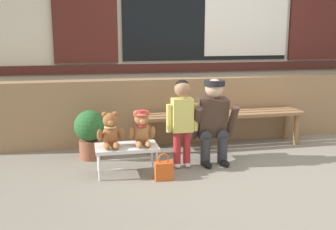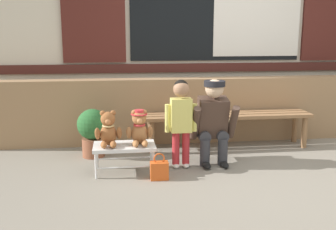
% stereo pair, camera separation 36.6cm
% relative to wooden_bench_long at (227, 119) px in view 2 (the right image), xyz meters
% --- Properties ---
extents(ground_plane, '(60.00, 60.00, 0.00)m').
position_rel_wooden_bench_long_xyz_m(ground_plane, '(0.02, -1.06, -0.37)').
color(ground_plane, gray).
extents(brick_low_wall, '(6.35, 0.25, 0.85)m').
position_rel_wooden_bench_long_xyz_m(brick_low_wall, '(0.02, 0.37, 0.05)').
color(brick_low_wall, '#997551').
rests_on(brick_low_wall, ground).
extents(shop_facade, '(6.48, 0.26, 3.68)m').
position_rel_wooden_bench_long_xyz_m(shop_facade, '(0.03, 0.88, 1.47)').
color(shop_facade, beige).
rests_on(shop_facade, ground).
extents(wooden_bench_long, '(2.10, 0.40, 0.44)m').
position_rel_wooden_bench_long_xyz_m(wooden_bench_long, '(0.00, 0.00, 0.00)').
color(wooden_bench_long, '#8E6642').
rests_on(wooden_bench_long, ground).
extents(small_display_bench, '(0.64, 0.36, 0.30)m').
position_rel_wooden_bench_long_xyz_m(small_display_bench, '(-1.31, -0.76, -0.11)').
color(small_display_bench, silver).
rests_on(small_display_bench, ground).
extents(teddy_bear_plain, '(0.28, 0.26, 0.36)m').
position_rel_wooden_bench_long_xyz_m(teddy_bear_plain, '(-1.47, -0.76, 0.09)').
color(teddy_bear_plain, '#93562D').
rests_on(teddy_bear_plain, small_display_bench).
extents(teddy_bear_with_hat, '(0.28, 0.27, 0.36)m').
position_rel_wooden_bench_long_xyz_m(teddy_bear_with_hat, '(-1.15, -0.76, 0.10)').
color(teddy_bear_with_hat, '#A86B3D').
rests_on(teddy_bear_with_hat, small_display_bench).
extents(child_standing, '(0.35, 0.18, 0.96)m').
position_rel_wooden_bench_long_xyz_m(child_standing, '(-0.70, -0.68, 0.22)').
color(child_standing, '#B7282D').
rests_on(child_standing, ground).
extents(adult_crouching, '(0.50, 0.49, 0.95)m').
position_rel_wooden_bench_long_xyz_m(adult_crouching, '(-0.32, -0.58, 0.11)').
color(adult_crouching, '#333338').
rests_on(adult_crouching, ground).
extents(handbag_on_ground, '(0.18, 0.11, 0.27)m').
position_rel_wooden_bench_long_xyz_m(handbag_on_ground, '(-0.97, -1.01, -0.28)').
color(handbag_on_ground, '#DB561E').
rests_on(handbag_on_ground, ground).
extents(potted_plant, '(0.36, 0.36, 0.57)m').
position_rel_wooden_bench_long_xyz_m(potted_plant, '(-1.66, -0.17, -0.05)').
color(potted_plant, brown).
rests_on(potted_plant, ground).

